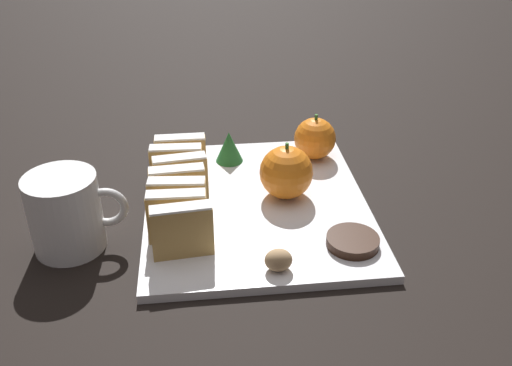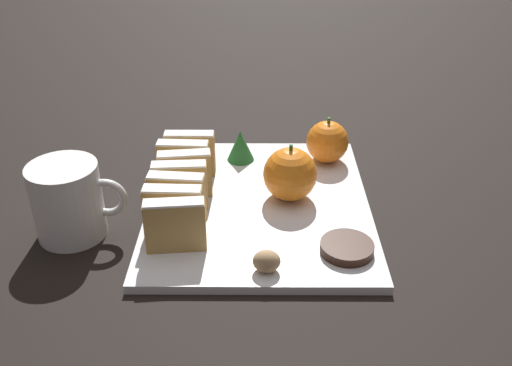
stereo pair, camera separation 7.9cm
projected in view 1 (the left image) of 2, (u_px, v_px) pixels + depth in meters
name	position (u px, v px, depth m)	size (l,w,h in m)	color
ground_plane	(256.00, 208.00, 0.81)	(6.00, 6.00, 0.00)	black
serving_platter	(256.00, 205.00, 0.81)	(0.31, 0.36, 0.01)	white
stollen_slice_front	(182.00, 231.00, 0.68)	(0.08, 0.03, 0.07)	tan
stollen_slice_second	(177.00, 216.00, 0.71)	(0.07, 0.02, 0.07)	tan
stollen_slice_third	(178.00, 203.00, 0.74)	(0.08, 0.03, 0.07)	tan
stollen_slice_fourth	(178.00, 190.00, 0.76)	(0.08, 0.03, 0.07)	tan
stollen_slice_fifth	(181.00, 179.00, 0.79)	(0.08, 0.03, 0.07)	tan
stollen_slice_sixth	(177.00, 168.00, 0.82)	(0.08, 0.02, 0.07)	tan
stollen_slice_back	(181.00, 157.00, 0.85)	(0.07, 0.02, 0.07)	tan
orange_near	(286.00, 172.00, 0.80)	(0.08, 0.08, 0.08)	orange
orange_far	(315.00, 138.00, 0.90)	(0.07, 0.07, 0.07)	orange
walnut	(278.00, 260.00, 0.67)	(0.03, 0.03, 0.03)	tan
chocolate_cookie	(353.00, 241.00, 0.71)	(0.07, 0.07, 0.01)	black
evergreen_sprig	(229.00, 147.00, 0.90)	(0.04, 0.04, 0.05)	#23662D
coffee_mug	(67.00, 213.00, 0.71)	(0.12, 0.09, 0.10)	white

